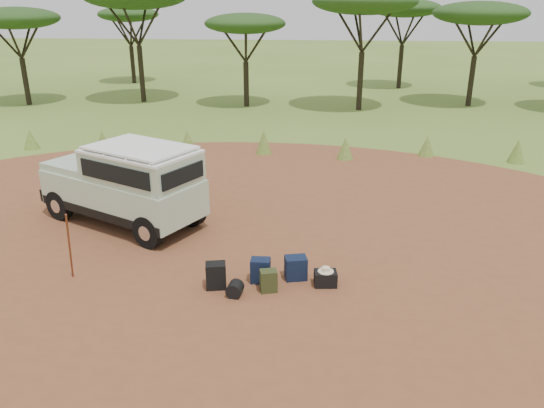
# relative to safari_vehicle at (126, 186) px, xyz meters

# --- Properties ---
(ground) EXTENTS (140.00, 140.00, 0.00)m
(ground) POSITION_rel_safari_vehicle_xyz_m (2.69, -1.86, -1.03)
(ground) COLOR #52792B
(ground) RESTS_ON ground
(dirt_clearing) EXTENTS (23.00, 23.00, 0.01)m
(dirt_clearing) POSITION_rel_safari_vehicle_xyz_m (2.69, -1.86, -1.02)
(dirt_clearing) COLOR brown
(dirt_clearing) RESTS_ON ground
(grass_fringe) EXTENTS (36.60, 1.60, 0.90)m
(grass_fringe) POSITION_rel_safari_vehicle_xyz_m (2.80, 6.81, -0.62)
(grass_fringe) COLOR #52792B
(grass_fringe) RESTS_ON ground
(acacia_treeline) EXTENTS (46.70, 13.20, 6.26)m
(acacia_treeline) POSITION_rel_safari_vehicle_xyz_m (3.44, 17.95, 3.85)
(acacia_treeline) COLOR black
(acacia_treeline) RESTS_ON ground
(safari_vehicle) EXTENTS (4.63, 3.48, 2.13)m
(safari_vehicle) POSITION_rel_safari_vehicle_xyz_m (0.00, 0.00, 0.00)
(safari_vehicle) COLOR #ACC5A8
(safari_vehicle) RESTS_ON ground
(walking_staff) EXTENTS (0.31, 0.44, 1.57)m
(walking_staff) POSITION_rel_safari_vehicle_xyz_m (-0.07, -3.06, -0.24)
(walking_staff) COLOR brown
(walking_staff) RESTS_ON ground
(backpack_black) EXTENTS (0.45, 0.37, 0.54)m
(backpack_black) POSITION_rel_safari_vehicle_xyz_m (2.86, -3.01, -0.76)
(backpack_black) COLOR black
(backpack_black) RESTS_ON ground
(backpack_navy) EXTENTS (0.39, 0.28, 0.51)m
(backpack_navy) POSITION_rel_safari_vehicle_xyz_m (3.71, -2.69, -0.77)
(backpack_navy) COLOR #101C33
(backpack_navy) RESTS_ON ground
(backpack_olive) EXTENTS (0.38, 0.31, 0.45)m
(backpack_olive) POSITION_rel_safari_vehicle_xyz_m (3.91, -3.04, -0.80)
(backpack_olive) COLOR #343A1B
(backpack_olive) RESTS_ON ground
(duffel_navy) EXTENTS (0.50, 0.42, 0.49)m
(duffel_navy) POSITION_rel_safari_vehicle_xyz_m (4.41, -2.48, -0.78)
(duffel_navy) COLOR #101C33
(duffel_navy) RESTS_ON ground
(hard_case) EXTENTS (0.48, 0.37, 0.32)m
(hard_case) POSITION_rel_safari_vehicle_xyz_m (5.02, -2.71, -0.87)
(hard_case) COLOR black
(hard_case) RESTS_ON ground
(stuff_sack) EXTENTS (0.33, 0.33, 0.30)m
(stuff_sack) POSITION_rel_safari_vehicle_xyz_m (3.28, -3.29, -0.88)
(stuff_sack) COLOR black
(stuff_sack) RESTS_ON ground
(safari_hat) EXTENTS (0.32, 0.32, 0.09)m
(safari_hat) POSITION_rel_safari_vehicle_xyz_m (5.02, -2.71, -0.68)
(safari_hat) COLOR beige
(safari_hat) RESTS_ON hard_case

